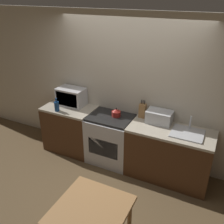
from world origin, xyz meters
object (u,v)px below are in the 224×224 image
Objects in this scene: microwave at (71,97)px; bottle at (57,106)px; dining_table at (91,216)px; stove_range at (111,139)px; toaster_oven at (159,117)px; kettle at (116,113)px.

bottle is at bearing -104.28° from microwave.
microwave is 2.48m from dining_table.
stove_range is 1.13m from bottle.
toaster_oven is at bearing 1.06° from microwave.
dining_table is (-0.16, -1.94, -0.34)m from toaster_oven.
microwave reaches higher than bottle.
bottle reaches higher than kettle.
bottle reaches higher than toaster_oven.
toaster_oven is (0.73, 0.09, 0.04)m from kettle.
microwave is at bearing 172.03° from stove_range.
microwave is 1.25× the size of toaster_oven.
kettle reaches higher than dining_table.
stove_range is 1.91m from dining_table.
dining_table is at bearing -51.38° from microwave.
kettle is at bearing 14.85° from bottle.
dining_table is at bearing -44.24° from bottle.
toaster_oven is (0.81, 0.15, 0.56)m from stove_range.
bottle is 2.28m from dining_table.
bottle is at bearing -168.19° from toaster_oven.
stove_range is 1.08m from microwave.
dining_table is (0.57, -1.85, -0.30)m from kettle.
microwave is at bearing 128.62° from dining_table.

